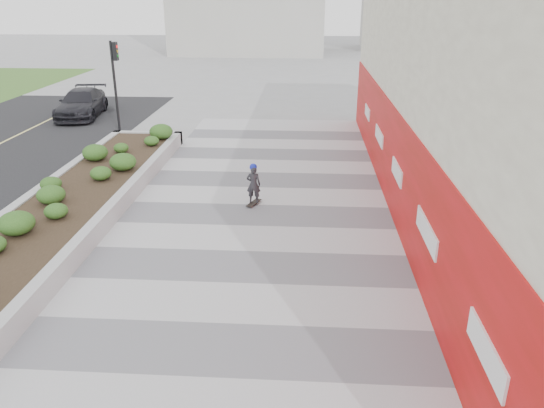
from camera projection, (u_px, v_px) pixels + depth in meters
The scene contains 7 objects.
walkway at pixel (235, 313), 10.93m from camera, with size 8.00×36.00×0.01m, color #A8A8AD.
building at pixel (511, 78), 14.58m from camera, with size 6.04×24.08×8.00m.
planter at pixel (58, 213), 14.81m from camera, with size 3.00×18.00×0.90m.
traffic_signal_near at pixel (115, 74), 23.78m from camera, with size 0.33×0.28×4.20m.
manhole_cover at pixel (259, 314), 10.90m from camera, with size 0.44×0.44×0.01m, color #595654.
skateboarder at pixel (254, 184), 16.27m from camera, with size 0.45×0.74×1.34m.
car_dark at pixel (82, 103), 28.08m from camera, with size 1.97×4.85×1.41m, color black.
Camera 1 is at (1.36, -6.25, 6.14)m, focal length 35.00 mm.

